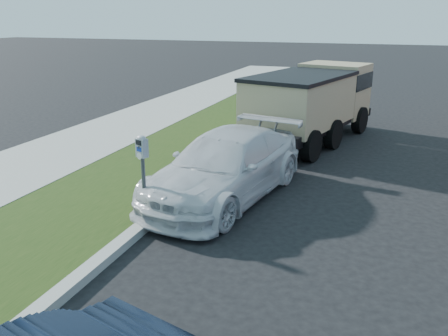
% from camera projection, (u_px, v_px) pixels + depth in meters
% --- Properties ---
extents(ground, '(120.00, 120.00, 0.00)m').
position_uv_depth(ground, '(283.00, 252.00, 7.85)').
color(ground, black).
rests_on(ground, ground).
extents(streetside, '(6.12, 50.00, 0.15)m').
position_uv_depth(streetside, '(75.00, 175.00, 11.39)').
color(streetside, gray).
rests_on(streetside, ground).
extents(parking_meter, '(0.25, 0.20, 1.56)m').
position_uv_depth(parking_meter, '(142.00, 158.00, 8.52)').
color(parking_meter, '#3F4247').
rests_on(parking_meter, ground).
extents(white_wagon, '(2.73, 5.03, 1.38)m').
position_uv_depth(white_wagon, '(225.00, 166.00, 10.03)').
color(white_wagon, silver).
rests_on(white_wagon, ground).
extents(dump_truck, '(3.41, 5.94, 2.20)m').
position_uv_depth(dump_truck, '(313.00, 100.00, 14.57)').
color(dump_truck, black).
rests_on(dump_truck, ground).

